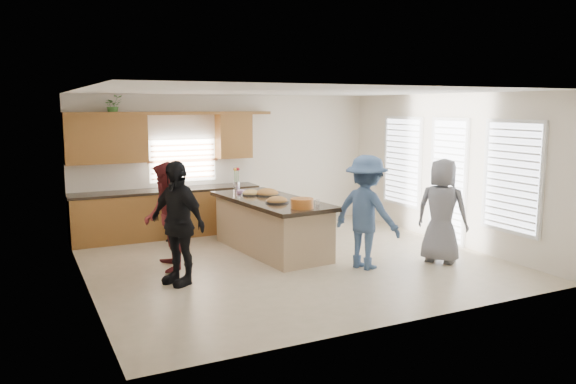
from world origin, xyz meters
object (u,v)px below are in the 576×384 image
island (271,226)px  woman_left_back (173,203)px  woman_left_front (177,223)px  salad_bowl (302,203)px  woman_left_mid (166,217)px  woman_right_front (442,211)px  woman_right_back (366,212)px

island → woman_left_back: 2.01m
island → woman_left_back: size_ratio=1.85×
woman_left_back → woman_left_front: bearing=-38.0°
salad_bowl → woman_left_back: woman_left_back is taller
island → woman_left_front: size_ratio=1.55×
woman_left_back → woman_left_mid: 1.85m
woman_left_mid → woman_right_front: size_ratio=0.99×
woman_left_back → woman_right_back: size_ratio=0.83×
island → woman_left_front: bearing=-157.0°
island → woman_right_front: size_ratio=1.62×
island → woman_left_back: (-1.39, 1.43, 0.30)m
woman_left_front → woman_right_front: size_ratio=1.04×
woman_left_front → salad_bowl: bearing=64.7°
salad_bowl → woman_right_back: 1.03m
woman_right_front → woman_right_back: bearing=45.8°
woman_left_front → woman_right_front: woman_left_front is taller
woman_left_back → woman_left_mid: bearing=-42.8°
woman_left_mid → woman_left_front: size_ratio=0.95×
island → woman_right_front: woman_right_front is taller
woman_left_mid → woman_right_front: 4.47m
woman_left_back → woman_right_front: (3.62, -3.30, 0.11)m
woman_left_mid → woman_left_front: bearing=7.0°
woman_left_mid → woman_right_back: (2.89, -1.28, 0.05)m
island → salad_bowl: size_ratio=7.53×
woman_right_back → woman_left_mid: bearing=43.8°
woman_right_back → woman_left_front: bearing=57.3°
salad_bowl → woman_left_front: (-2.04, -0.02, -0.13)m
woman_left_back → woman_right_back: (2.32, -3.03, 0.15)m
woman_right_back → salad_bowl: bearing=35.4°
island → woman_left_back: bearing=128.7°
woman_left_back → woman_right_front: bearing=22.8°
island → woman_right_back: woman_right_back is taller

